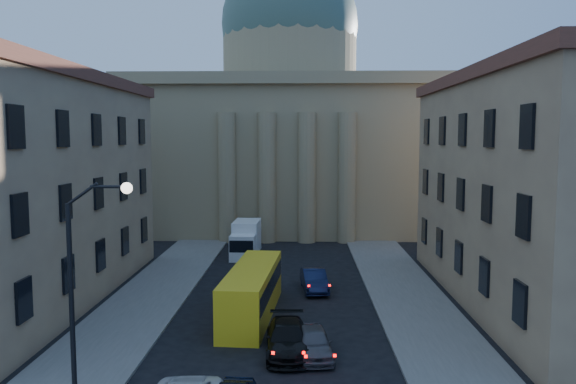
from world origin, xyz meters
The scene contains 11 objects.
sidewalk_left centered at (-8.50, 18.00, 0.07)m, with size 5.00×60.00×0.15m, color #62605A.
sidewalk_right centered at (8.50, 18.00, 0.07)m, with size 5.00×60.00×0.15m, color #62605A.
church centered at (0.00, 55.47, 11.88)m, with size 68.02×28.76×36.60m.
building_left centered at (-17.00, 22.00, 7.42)m, with size 11.60×26.60×14.70m.
building_right centered at (17.00, 22.00, 7.42)m, with size 11.60×26.60×14.70m.
street_lamp centered at (-6.97, 8.00, 5.29)m, with size 2.62×0.44×8.83m.
car_right_mid centered at (0.80, 13.39, 0.74)m, with size 2.07×5.09×1.48m, color black.
car_right_far centered at (2.08, 13.06, 0.70)m, with size 1.65×4.09×1.39m, color #49484D.
car_right_distant centered at (2.36, 24.73, 0.74)m, with size 1.56×4.47×1.47m, color #0E1532.
city_bus centered at (-1.43, 19.19, 1.55)m, with size 3.07×10.38×2.89m.
box_truck centered at (-3.50, 36.05, 1.44)m, with size 2.35×5.62×3.05m.
Camera 1 is at (1.48, -13.14, 10.52)m, focal length 35.00 mm.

